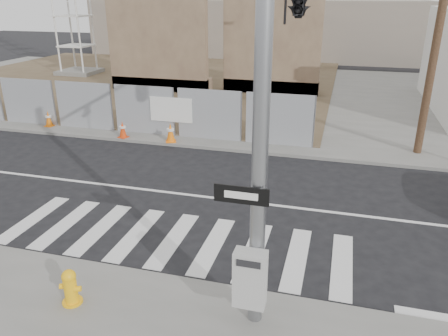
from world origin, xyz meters
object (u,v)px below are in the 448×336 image
(signal_pole, at_px, (289,37))
(traffic_cone_d, at_px, (170,133))
(traffic_cone_c, at_px, (123,130))
(fire_hydrant, at_px, (70,287))
(traffic_cone_b, at_px, (49,119))

(signal_pole, distance_m, traffic_cone_d, 9.23)
(signal_pole, distance_m, traffic_cone_c, 10.58)
(fire_hydrant, relative_size, traffic_cone_b, 1.06)
(traffic_cone_b, distance_m, traffic_cone_d, 6.03)
(signal_pole, height_order, fire_hydrant, signal_pole)
(fire_hydrant, height_order, traffic_cone_c, fire_hydrant)
(traffic_cone_b, height_order, traffic_cone_d, traffic_cone_d)
(traffic_cone_b, bearing_deg, fire_hydrant, -52.31)
(traffic_cone_b, bearing_deg, signal_pole, -31.37)
(signal_pole, distance_m, fire_hydrant, 6.40)
(fire_hydrant, xyz_separation_m, traffic_cone_c, (-3.92, 9.54, -0.03))
(traffic_cone_b, relative_size, traffic_cone_c, 1.01)
(fire_hydrant, distance_m, traffic_cone_d, 9.72)
(traffic_cone_b, distance_m, traffic_cone_c, 3.96)
(fire_hydrant, bearing_deg, traffic_cone_c, 91.29)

